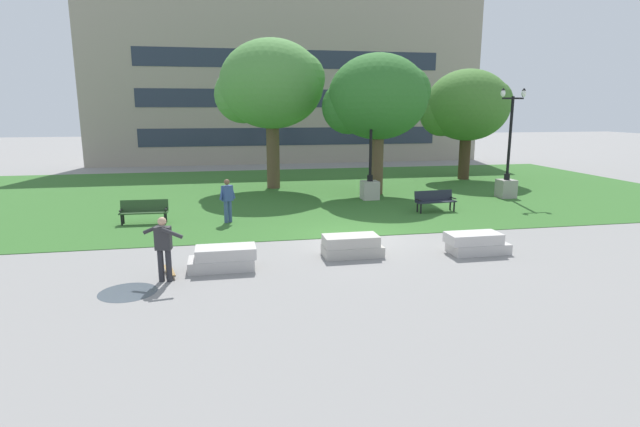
# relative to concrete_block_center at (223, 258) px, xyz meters

# --- Properties ---
(ground_plane) EXTENTS (140.00, 140.00, 0.00)m
(ground_plane) POSITION_rel_concrete_block_center_xyz_m (4.54, 2.69, -0.31)
(ground_plane) COLOR gray
(grass_lawn) EXTENTS (40.00, 20.00, 0.02)m
(grass_lawn) POSITION_rel_concrete_block_center_xyz_m (4.54, 12.69, -0.30)
(grass_lawn) COLOR #336628
(grass_lawn) RESTS_ON ground
(concrete_block_center) EXTENTS (1.86, 0.90, 0.64)m
(concrete_block_center) POSITION_rel_concrete_block_center_xyz_m (0.00, 0.00, 0.00)
(concrete_block_center) COLOR #BCB7B2
(concrete_block_center) RESTS_ON ground
(concrete_block_left) EXTENTS (1.80, 0.90, 0.64)m
(concrete_block_left) POSITION_rel_concrete_block_center_xyz_m (3.84, 0.56, 0.00)
(concrete_block_left) COLOR #B2ADA3
(concrete_block_left) RESTS_ON ground
(concrete_block_right) EXTENTS (1.91, 0.90, 0.64)m
(concrete_block_right) POSITION_rel_concrete_block_center_xyz_m (7.71, 0.11, 0.00)
(concrete_block_right) COLOR #BCB7B2
(concrete_block_right) RESTS_ON ground
(person_skateboarder) EXTENTS (1.07, 0.77, 1.71)m
(person_skateboarder) POSITION_rel_concrete_block_center_xyz_m (-1.49, -0.75, 0.67)
(person_skateboarder) COLOR #28282D
(person_skateboarder) RESTS_ON ground
(skateboard) EXTENTS (0.41, 1.04, 0.14)m
(skateboard) POSITION_rel_concrete_block_center_xyz_m (-1.44, -0.21, -0.22)
(skateboard) COLOR olive
(skateboard) RESTS_ON ground
(puddle) EXTENTS (1.40, 1.40, 0.01)m
(puddle) POSITION_rel_concrete_block_center_xyz_m (-2.32, -1.40, -0.30)
(puddle) COLOR #47515B
(puddle) RESTS_ON ground
(park_bench_near_left) EXTENTS (1.84, 0.70, 0.90)m
(park_bench_near_left) POSITION_rel_concrete_block_center_xyz_m (9.07, 6.29, 0.23)
(park_bench_near_left) COLOR #1E232D
(park_bench_near_left) RESTS_ON grass_lawn
(park_bench_near_right) EXTENTS (1.81, 0.58, 0.90)m
(park_bench_near_right) POSITION_rel_concrete_block_center_xyz_m (-2.99, 6.31, 0.23)
(park_bench_near_right) COLOR #284723
(park_bench_near_right) RESTS_ON grass_lawn
(lamp_post_center) EXTENTS (1.32, 0.80, 5.37)m
(lamp_post_center) POSITION_rel_concrete_block_center_xyz_m (14.01, 8.85, 0.79)
(lamp_post_center) COLOR gray
(lamp_post_center) RESTS_ON grass_lawn
(lamp_post_left) EXTENTS (1.32, 0.80, 5.18)m
(lamp_post_left) POSITION_rel_concrete_block_center_xyz_m (7.15, 9.69, 0.76)
(lamp_post_left) COLOR #ADA89E
(lamp_post_left) RESTS_ON grass_lawn
(tree_far_right) EXTENTS (5.92, 5.64, 8.08)m
(tree_far_right) POSITION_rel_concrete_block_center_xyz_m (2.80, 14.25, 5.31)
(tree_far_right) COLOR brown
(tree_far_right) RESTS_ON grass_lawn
(tree_near_left) EXTENTS (5.30, 5.04, 7.11)m
(tree_near_left) POSITION_rel_concrete_block_center_xyz_m (7.86, 11.18, 4.60)
(tree_near_left) COLOR brown
(tree_near_left) RESTS_ON grass_lawn
(tree_near_right) EXTENTS (5.37, 5.12, 6.77)m
(tree_near_right) POSITION_rel_concrete_block_center_xyz_m (15.00, 15.51, 4.23)
(tree_near_right) COLOR #42301E
(tree_near_right) RESTS_ON grass_lawn
(person_bystander_near_lawn) EXTENTS (0.66, 0.44, 1.71)m
(person_bystander_near_lawn) POSITION_rel_concrete_block_center_xyz_m (0.21, 5.83, 0.68)
(person_bystander_near_lawn) COLOR #384C7A
(person_bystander_near_lawn) RESTS_ON grass_lawn
(building_facade_distant) EXTENTS (31.96, 1.03, 13.22)m
(building_facade_distant) POSITION_rel_concrete_block_center_xyz_m (5.77, 27.19, 6.29)
(building_facade_distant) COLOR gray
(building_facade_distant) RESTS_ON ground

